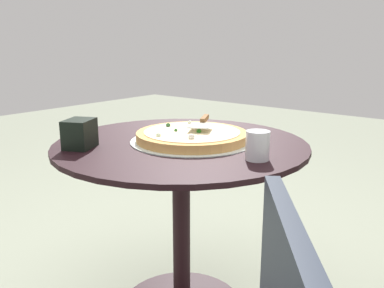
% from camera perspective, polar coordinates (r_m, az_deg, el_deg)
% --- Properties ---
extents(patio_table, '(0.93, 0.93, 0.71)m').
position_cam_1_polar(patio_table, '(1.56, -1.52, -6.56)').
color(patio_table, black).
rests_on(patio_table, ground).
extents(pizza_on_tray, '(0.46, 0.46, 0.06)m').
position_cam_1_polar(pizza_on_tray, '(1.51, -0.01, 1.07)').
color(pizza_on_tray, silver).
rests_on(pizza_on_tray, patio_table).
extents(pizza_server, '(0.14, 0.21, 0.02)m').
position_cam_1_polar(pizza_server, '(1.56, 1.48, 3.13)').
color(pizza_server, silver).
rests_on(pizza_server, pizza_on_tray).
extents(drinking_cup, '(0.08, 0.08, 0.09)m').
position_cam_1_polar(drinking_cup, '(1.28, 9.15, -0.20)').
color(drinking_cup, silver).
rests_on(drinking_cup, patio_table).
extents(napkin_dispenser, '(0.13, 0.14, 0.10)m').
position_cam_1_polar(napkin_dispenser, '(1.46, -15.44, 1.40)').
color(napkin_dispenser, black).
rests_on(napkin_dispenser, patio_table).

